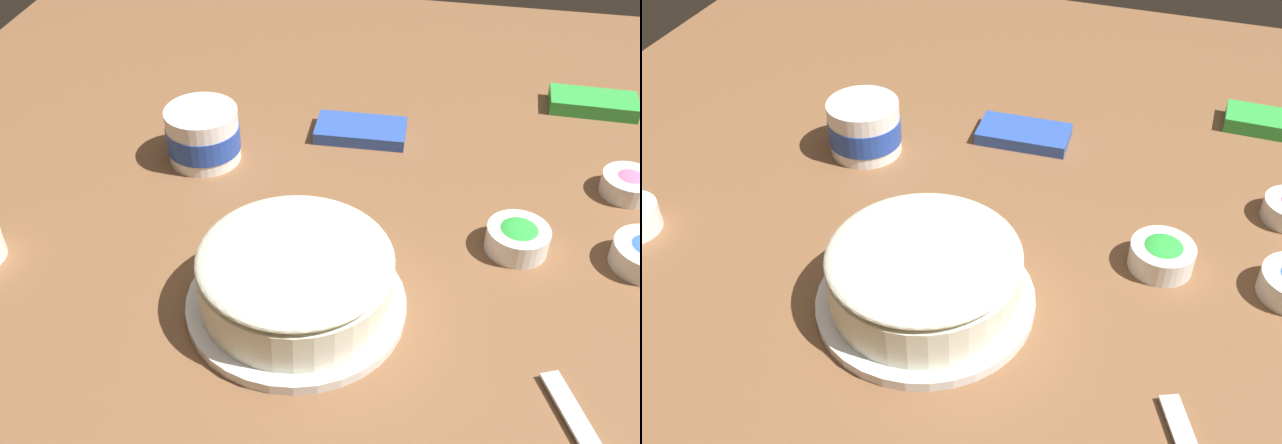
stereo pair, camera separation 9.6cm
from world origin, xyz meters
The scene contains 7 objects.
ground_plane centered at (0.00, 0.00, 0.00)m, with size 1.54×1.54×0.00m, color brown.
frosted_cake centered at (-0.01, -0.19, 0.05)m, with size 0.27×0.27×0.10m.
frosting_tub centered at (-0.22, 0.10, 0.04)m, with size 0.11×0.11×0.08m.
sprinkle_bowl_pink centered at (0.41, 0.13, 0.02)m, with size 0.08×0.08×0.03m.
sprinkle_bowl_green centered at (0.25, -0.03, 0.02)m, with size 0.08×0.08×0.04m.
candy_box_lower centered at (0.01, 0.20, 0.01)m, with size 0.14×0.08×0.02m, color #2D51B2.
candy_box_upper centered at (0.39, 0.36, 0.01)m, with size 0.14×0.07×0.02m, color green.
Camera 1 is at (0.14, -0.79, 0.65)m, focal length 41.06 mm.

